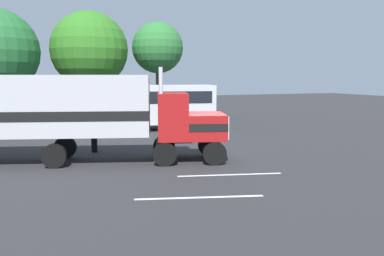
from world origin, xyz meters
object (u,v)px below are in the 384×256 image
object	(u,v)px
semi_truck	(61,110)
tree_right	(89,50)
person_bystander	(94,136)
tree_center	(158,48)
parked_bus	(142,103)

from	to	relation	value
semi_truck	tree_right	bearing A→B (deg)	77.97
person_bystander	tree_center	size ratio (longest dim) A/B	0.17
person_bystander	tree_center	world-z (taller)	tree_center
parked_bus	tree_center	xyz separation A→B (m)	(4.29, 9.57, 4.80)
tree_center	tree_right	size ratio (longest dim) A/B	0.93
person_bystander	tree_right	world-z (taller)	tree_right
tree_center	person_bystander	bearing A→B (deg)	-117.52
person_bystander	tree_right	distance (m)	18.30
person_bystander	parked_bus	size ratio (longest dim) A/B	0.14
parked_bus	tree_right	size ratio (longest dim) A/B	1.12
semi_truck	person_bystander	size ratio (longest dim) A/B	8.74
tree_right	parked_bus	bearing A→B (deg)	-75.89
tree_center	parked_bus	bearing A→B (deg)	-114.16
parked_bus	semi_truck	bearing A→B (deg)	-123.51
person_bystander	tree_center	xyz separation A→B (m)	(9.01, 17.29, 5.97)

